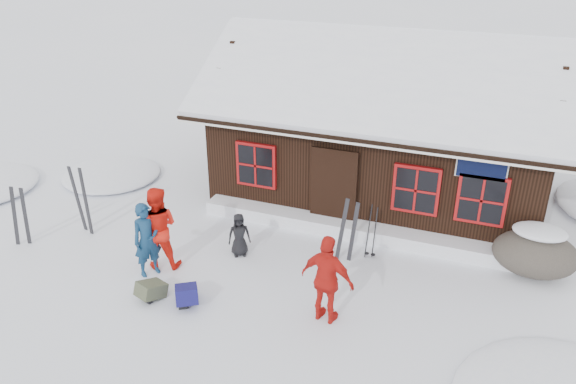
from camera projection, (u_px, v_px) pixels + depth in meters
name	position (u px, v px, depth m)	size (l,w,h in m)	color
ground	(258.00, 272.00, 11.94)	(120.00, 120.00, 0.00)	white
mountain_hut	(384.00, 136.00, 14.96)	(8.90, 6.09, 4.42)	black
snow_drift	(354.00, 229.00, 13.27)	(7.60, 0.60, 0.35)	white
snow_mounds	(356.00, 245.00, 12.97)	(20.60, 13.20, 0.48)	white
skier_teal	(147.00, 240.00, 11.57)	(0.60, 0.39, 1.63)	navy
skier_orange_left	(157.00, 228.00, 11.80)	(0.90, 0.70, 1.85)	red
skier_orange_right	(327.00, 280.00, 10.15)	(1.04, 0.43, 1.78)	red
skier_crouched	(239.00, 235.00, 12.37)	(0.49, 0.32, 1.01)	black
boulder	(535.00, 253.00, 11.70)	(1.73, 1.30, 1.01)	#544D43
ski_pair_left	(20.00, 217.00, 12.70)	(0.43, 0.18, 1.50)	black
ski_pair_mid	(82.00, 201.00, 13.21)	(0.51, 0.16, 1.71)	black
ski_pair_right	(347.00, 232.00, 12.05)	(0.51, 0.13, 1.55)	black
ski_poles	(371.00, 233.00, 12.22)	(0.24, 0.12, 1.33)	black
backpack_blue	(187.00, 297.00, 10.89)	(0.42, 0.56, 0.31)	#151456
backpack_olive	(151.00, 293.00, 11.05)	(0.39, 0.52, 0.28)	#454A35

